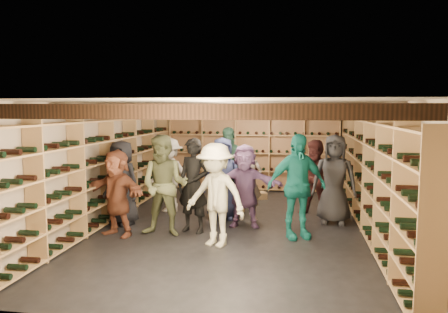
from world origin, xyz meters
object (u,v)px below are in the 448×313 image
Objects in this scene: person_0 at (122,183)px; person_5 at (117,193)px; crate_stack_left at (234,192)px; person_9 at (169,175)px; crate_loose at (256,196)px; person_4 at (297,186)px; person_8 at (317,178)px; person_10 at (228,170)px; person_1 at (193,185)px; person_2 at (164,186)px; person_11 at (244,186)px; crate_stack_right at (244,189)px; person_3 at (216,195)px; person_7 at (249,183)px; person_12 at (334,179)px; person_6 at (222,178)px.

person_0 is 1.06× the size of person_5.
person_9 is (-1.39, -0.39, 0.40)m from crate_stack_left.
crate_loose is 0.27× the size of person_4.
person_8 is (3.61, 2.03, 0.03)m from person_5.
person_4 is 0.98× the size of person_10.
person_1 is 2.80m from person_8.
person_2 is 1.59m from person_11.
crate_stack_right is 0.39× the size of person_1.
person_2 is 1.12× the size of person_8.
person_0 is at bearing -143.02° from crate_stack_left.
crate_stack_left is at bearing -164.64° from person_8.
person_8 is at bearing 38.25° from person_0.
person_2 is 0.96× the size of person_10.
person_1 is at bearing -96.43° from person_10.
person_9 is (-1.45, 2.17, -0.04)m from person_3.
person_4 is at bearing 16.79° from person_1.
person_3 reaches higher than person_8.
person_11 is (-0.03, -0.55, 0.03)m from person_7.
person_5 is 0.96× the size of person_8.
crate_loose is 2.57m from person_9.
person_2 reaches higher than crate_loose.
person_2 reaches higher than crate_stack_left.
person_2 is (-1.08, -2.90, 0.57)m from crate_stack_right.
crate_stack_right is 0.42× the size of person_11.
person_7 is 0.94× the size of person_8.
crate_stack_right is 0.41× the size of person_9.
person_2 is 1.06× the size of person_3.
person_9 is (-0.90, 1.43, -0.05)m from person_1.
crate_loose is at bearing 73.85° from crate_stack_left.
person_0 reaches higher than person_9.
crate_loose is at bearing 135.59° from person_12.
person_1 reaches higher than person_11.
person_3 is 1.10× the size of person_5.
person_7 is at bearing 68.32° from person_1.
person_12 is (1.71, -0.00, 0.12)m from person_7.
person_5 reaches higher than crate_stack_right.
person_3 is (-0.07, -3.34, 0.52)m from crate_stack_right.
person_7 reaches higher than crate_stack_left.
person_6 reaches higher than person_11.
person_3 is at bearing -120.56° from person_7.
person_12 is at bearing -37.29° from crate_stack_right.
person_1 is at bearing 34.98° from person_2.
person_9 is at bearing 140.58° from person_1.
person_10 is at bearing -102.84° from crate_stack_right.
person_4 is at bearing -40.50° from person_10.
crate_stack_left is 1.40m from person_11.
person_12 reaches higher than person_1.
person_1 is at bearing -105.16° from crate_stack_left.
person_2 is (-1.34, -3.45, 0.83)m from crate_loose.
person_1 is 0.96× the size of person_2.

